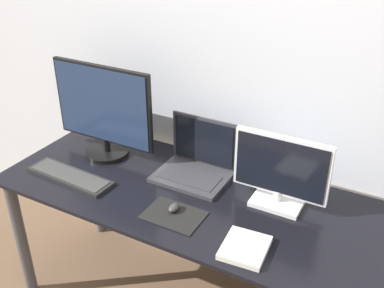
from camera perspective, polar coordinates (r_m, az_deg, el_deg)
wall_back at (r=2.11m, az=5.46°, el=11.27°), size 7.00×0.05×2.50m
desk at (r=2.06m, az=-0.11°, el=-9.07°), size 1.77×0.71×0.73m
monitor_left at (r=2.23m, az=-11.19°, el=4.08°), size 0.55×0.22×0.47m
monitor_right at (r=1.88m, az=11.15°, el=-3.57°), size 0.40×0.15×0.32m
laptop at (r=2.10m, az=0.60°, el=-2.30°), size 0.34×0.26×0.26m
keyboard at (r=2.17m, az=-15.24°, el=-3.96°), size 0.45×0.15×0.02m
mousepad at (r=1.87m, az=-2.32°, el=-9.02°), size 0.24×0.17×0.00m
mouse at (r=1.88m, az=-2.25°, el=-8.11°), size 0.04×0.06×0.03m
book at (r=1.71m, az=6.74°, el=-12.95°), size 0.18×0.20×0.02m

